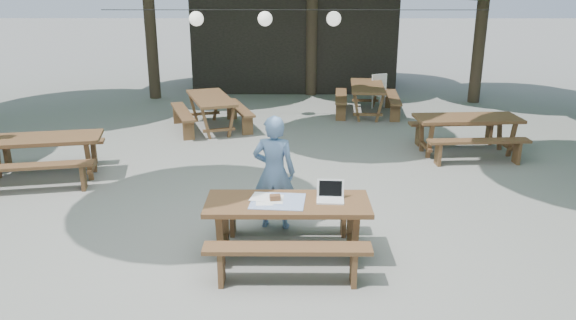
% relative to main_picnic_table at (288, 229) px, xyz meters
% --- Properties ---
extents(ground, '(80.00, 80.00, 0.00)m').
position_rel_main_picnic_table_xyz_m(ground, '(-0.37, 1.10, -0.39)').
color(ground, slate).
rests_on(ground, ground).
extents(pavilion, '(6.00, 3.00, 2.80)m').
position_rel_main_picnic_table_xyz_m(pavilion, '(0.13, 11.60, 1.01)').
color(pavilion, black).
rests_on(pavilion, ground).
extents(main_picnic_table, '(2.00, 1.58, 0.75)m').
position_rel_main_picnic_table_xyz_m(main_picnic_table, '(0.00, 0.00, 0.00)').
color(main_picnic_table, '#4F301C').
rests_on(main_picnic_table, ground).
extents(picnic_table_nw, '(2.17, 1.91, 0.75)m').
position_rel_main_picnic_table_xyz_m(picnic_table_nw, '(-4.23, 2.82, 0.00)').
color(picnic_table_nw, '#4F301C').
rests_on(picnic_table_nw, ground).
extents(picnic_table_ne, '(2.05, 1.70, 0.75)m').
position_rel_main_picnic_table_xyz_m(picnic_table_ne, '(3.47, 4.30, 0.00)').
color(picnic_table_ne, '#4F301C').
rests_on(picnic_table_ne, ground).
extents(picnic_table_far_w, '(2.11, 2.31, 0.75)m').
position_rel_main_picnic_table_xyz_m(picnic_table_far_w, '(-1.78, 6.17, 0.00)').
color(picnic_table_far_w, '#4F301C').
rests_on(picnic_table_far_w, ground).
extents(picnic_table_far_e, '(1.74, 2.06, 0.75)m').
position_rel_main_picnic_table_xyz_m(picnic_table_far_e, '(1.96, 7.64, 0.00)').
color(picnic_table_far_e, '#4F301C').
rests_on(picnic_table_far_e, ground).
extents(woman, '(0.63, 0.46, 1.60)m').
position_rel_main_picnic_table_xyz_m(woman, '(-0.19, 0.91, 0.41)').
color(woman, '#6587B9').
rests_on(woman, ground).
extents(plastic_chair, '(0.58, 0.58, 0.90)m').
position_rel_main_picnic_table_xyz_m(plastic_chair, '(2.43, 8.18, -0.13)').
color(plastic_chair, white).
rests_on(plastic_chair, ground).
extents(laptop, '(0.35, 0.28, 0.24)m').
position_rel_main_picnic_table_xyz_m(laptop, '(0.52, 0.06, 0.42)').
color(laptop, white).
rests_on(laptop, main_picnic_table).
extents(tabletop_clutter, '(0.70, 0.60, 0.08)m').
position_rel_main_picnic_table_xyz_m(tabletop_clutter, '(-0.14, 0.01, 0.37)').
color(tabletop_clutter, '#325AAC').
rests_on(tabletop_clutter, main_picnic_table).
extents(paper_lanterns, '(9.00, 0.34, 0.38)m').
position_rel_main_picnic_table_xyz_m(paper_lanterns, '(-0.55, 7.10, 2.02)').
color(paper_lanterns, black).
rests_on(paper_lanterns, ground).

